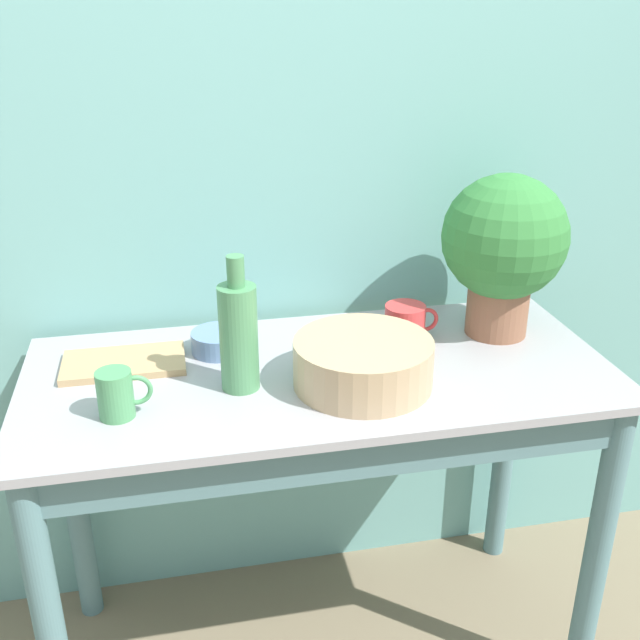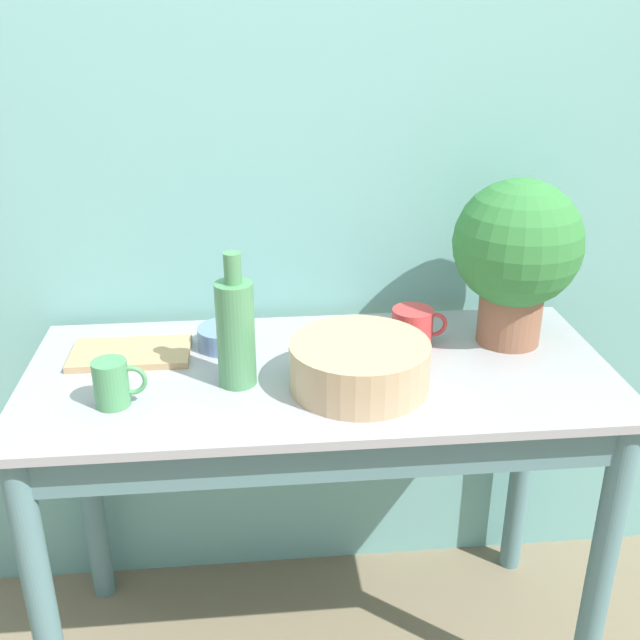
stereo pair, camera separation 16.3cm
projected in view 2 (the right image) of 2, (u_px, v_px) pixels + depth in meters
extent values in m
cube|color=#70ADA8|center=(306.00, 171.00, 1.86)|extent=(6.00, 0.05, 2.40)
cylinder|color=slate|center=(44.00, 616.00, 1.57)|extent=(0.06, 0.06, 0.81)
cylinder|color=slate|center=(600.00, 576.00, 1.68)|extent=(0.06, 0.06, 0.81)
cylinder|color=slate|center=(88.00, 476.00, 2.03)|extent=(0.06, 0.06, 0.81)
cylinder|color=slate|center=(523.00, 451.00, 2.13)|extent=(0.06, 0.06, 0.81)
cube|color=slate|center=(332.00, 458.00, 1.48)|extent=(1.22, 0.02, 0.10)
cube|color=#9E9EA3|center=(320.00, 373.00, 1.69)|extent=(1.32, 0.60, 0.02)
cylinder|color=#8C5B42|center=(509.00, 318.00, 1.79)|extent=(0.15, 0.15, 0.12)
sphere|color=#337A38|center=(518.00, 243.00, 1.72)|extent=(0.30, 0.30, 0.30)
cylinder|color=tan|center=(359.00, 365.00, 1.59)|extent=(0.30, 0.30, 0.10)
cylinder|color=#4C8C59|center=(236.00, 334.00, 1.58)|extent=(0.08, 0.08, 0.23)
cylinder|color=#4C8C59|center=(232.00, 268.00, 1.52)|extent=(0.04, 0.04, 0.07)
cylinder|color=#C63838|center=(412.00, 327.00, 1.78)|extent=(0.10, 0.10, 0.09)
torus|color=#C63838|center=(435.00, 324.00, 1.78)|extent=(0.06, 0.01, 0.06)
cylinder|color=#4C935B|center=(111.00, 383.00, 1.52)|extent=(0.07, 0.07, 0.10)
torus|color=#4C935B|center=(131.00, 380.00, 1.52)|extent=(0.07, 0.01, 0.07)
cylinder|color=#6684B2|center=(225.00, 337.00, 1.78)|extent=(0.13, 0.13, 0.05)
cube|color=tan|center=(131.00, 353.00, 1.74)|extent=(0.27, 0.15, 0.02)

